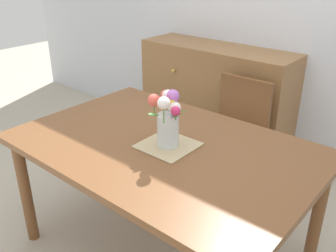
% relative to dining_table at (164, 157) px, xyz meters
% --- Properties ---
extents(ground_plane, '(12.00, 12.00, 0.00)m').
position_rel_dining_table_xyz_m(ground_plane, '(0.00, 0.00, -0.69)').
color(ground_plane, '#B7AD99').
extents(dining_table, '(1.65, 1.10, 0.77)m').
position_rel_dining_table_xyz_m(dining_table, '(0.00, 0.00, 0.00)').
color(dining_table, brown).
rests_on(dining_table, ground_plane).
extents(chair_far, '(0.42, 0.42, 0.90)m').
position_rel_dining_table_xyz_m(chair_far, '(-0.05, 0.89, -0.17)').
color(chair_far, brown).
rests_on(chair_far, ground_plane).
extents(dresser, '(1.40, 0.47, 1.00)m').
position_rel_dining_table_xyz_m(dresser, '(-0.53, 1.33, -0.19)').
color(dresser, olive).
rests_on(dresser, ground_plane).
extents(placemat, '(0.28, 0.28, 0.01)m').
position_rel_dining_table_xyz_m(placemat, '(0.04, -0.01, 0.09)').
color(placemat, tan).
rests_on(placemat, dining_table).
extents(flower_vase, '(0.20, 0.22, 0.31)m').
position_rel_dining_table_xyz_m(flower_vase, '(0.04, -0.01, 0.26)').
color(flower_vase, silver).
rests_on(flower_vase, placemat).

